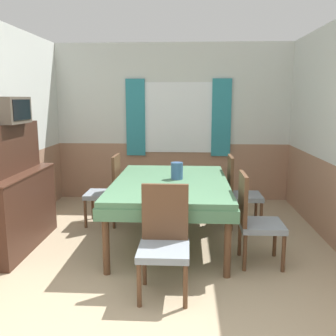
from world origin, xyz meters
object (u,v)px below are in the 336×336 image
(tv, at_px, (9,110))
(chair_right_far, at_px, (239,190))
(chair_right_near, at_px, (254,217))
(sideboard, at_px, (14,196))
(chair_left_far, at_px, (108,188))
(chair_head_near, at_px, (164,238))
(vase, at_px, (177,171))
(dining_table, at_px, (171,189))

(tv, bearing_deg, chair_right_far, 18.27)
(chair_right_near, bearing_deg, sideboard, -96.29)
(chair_left_far, bearing_deg, sideboard, 134.42)
(chair_left_far, xyz_separation_m, chair_right_far, (1.78, 0.00, 0.00))
(chair_head_near, xyz_separation_m, vase, (0.07, 1.31, 0.35))
(sideboard, xyz_separation_m, tv, (0.03, 0.00, 0.96))
(dining_table, xyz_separation_m, chair_right_near, (0.89, -0.58, -0.15))
(chair_head_near, xyz_separation_m, sideboard, (-1.78, 0.93, 0.11))
(dining_table, bearing_deg, tv, -170.67)
(dining_table, height_order, chair_head_near, chair_head_near)
(chair_right_far, bearing_deg, sideboard, -71.88)
(sideboard, xyz_separation_m, vase, (1.85, 0.38, 0.24))
(chair_left_far, height_order, vase, chair_left_far)
(chair_right_near, distance_m, vase, 1.12)
(vase, bearing_deg, chair_right_far, 31.19)
(dining_table, height_order, tv, tv)
(chair_head_near, xyz_separation_m, chair_right_near, (0.89, 0.64, 0.00))
(chair_right_far, height_order, chair_right_near, same)
(chair_left_far, relative_size, vase, 4.73)
(chair_head_near, distance_m, chair_right_near, 1.09)
(vase, bearing_deg, chair_head_near, -93.03)
(vase, bearing_deg, sideboard, -168.46)
(tv, xyz_separation_m, vase, (1.82, 0.38, -0.73))
(dining_table, bearing_deg, chair_head_near, -90.00)
(chair_head_near, bearing_deg, chair_right_far, -116.20)
(chair_left_far, bearing_deg, vase, -117.37)
(chair_right_near, xyz_separation_m, vase, (-0.82, 0.67, 0.35))
(chair_head_near, relative_size, chair_right_near, 1.00)
(chair_right_far, xyz_separation_m, tv, (-2.64, -0.87, 1.08))
(chair_left_far, xyz_separation_m, tv, (-0.86, -0.87, 1.08))
(chair_right_near, bearing_deg, tv, -96.40)
(chair_right_far, bearing_deg, chair_head_near, -26.20)
(dining_table, height_order, chair_left_far, chair_left_far)
(sideboard, distance_m, tv, 0.96)
(chair_left_far, distance_m, tv, 1.63)
(chair_left_far, bearing_deg, dining_table, -123.31)
(dining_table, relative_size, chair_right_near, 2.12)
(chair_left_far, relative_size, chair_head_near, 1.00)
(chair_right_near, bearing_deg, chair_right_far, -180.00)
(vase, bearing_deg, chair_right_near, -39.35)
(chair_left_far, height_order, sideboard, sideboard)
(chair_right_near, xyz_separation_m, sideboard, (-2.67, 0.29, 0.11))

